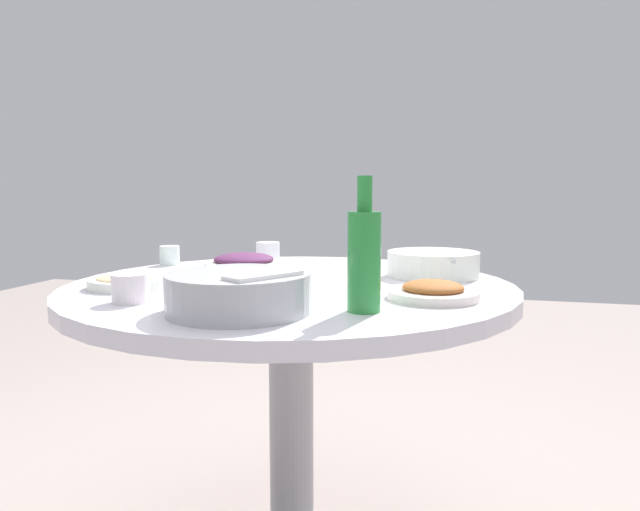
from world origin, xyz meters
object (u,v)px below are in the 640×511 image
(round_dining_table, at_px, (291,328))
(dish_noodles, at_px, (129,281))
(tea_cup_near, at_px, (170,255))
(green_bottle, at_px, (364,258))
(tea_cup_side, at_px, (268,251))
(rice_bowl, at_px, (239,292))
(tea_cup_far, at_px, (130,288))
(dish_eggplant, at_px, (244,263))
(dish_stirfry, at_px, (433,292))
(soup_bowl, at_px, (433,265))

(round_dining_table, bearing_deg, dish_noodles, -65.36)
(tea_cup_near, bearing_deg, green_bottle, 53.24)
(dish_noodles, bearing_deg, tea_cup_side, 165.88)
(rice_bowl, distance_m, tea_cup_far, 0.26)
(dish_eggplant, distance_m, tea_cup_far, 0.53)
(dish_stirfry, relative_size, dish_noodles, 1.05)
(round_dining_table, height_order, rice_bowl, rice_bowl)
(green_bottle, xyz_separation_m, tea_cup_near, (-0.54, -0.72, -0.08))
(green_bottle, bearing_deg, rice_bowl, -74.40)
(rice_bowl, distance_m, dish_noodles, 0.42)
(rice_bowl, distance_m, dish_stirfry, 0.43)
(soup_bowl, distance_m, green_bottle, 0.51)
(green_bottle, xyz_separation_m, tea_cup_side, (-0.73, -0.46, -0.08))
(round_dining_table, height_order, tea_cup_far, tea_cup_far)
(tea_cup_near, bearing_deg, round_dining_table, 63.55)
(rice_bowl, height_order, tea_cup_far, rice_bowl)
(round_dining_table, xyz_separation_m, dish_noodles, (0.17, -0.36, 0.14))
(green_bottle, height_order, tea_cup_far, green_bottle)
(dish_stirfry, relative_size, tea_cup_near, 3.25)
(tea_cup_side, bearing_deg, dish_eggplant, 1.43)
(rice_bowl, xyz_separation_m, dish_stirfry, (-0.23, 0.36, -0.02))
(tea_cup_near, bearing_deg, dish_eggplant, 82.05)
(green_bottle, relative_size, tea_cup_near, 4.25)
(soup_bowl, distance_m, dish_noodles, 0.80)
(soup_bowl, bearing_deg, dish_noodles, -63.37)
(rice_bowl, relative_size, dish_stirfry, 1.40)
(dish_eggplant, xyz_separation_m, green_bottle, (0.50, 0.45, 0.09))
(dish_eggplant, xyz_separation_m, dish_noodles, (0.37, -0.16, -0.00))
(rice_bowl, xyz_separation_m, soup_bowl, (-0.56, 0.35, -0.01))
(rice_bowl, distance_m, green_bottle, 0.25)
(tea_cup_far, height_order, tea_cup_side, same)
(dish_noodles, xyz_separation_m, tea_cup_side, (-0.60, 0.15, 0.01))
(soup_bowl, bearing_deg, tea_cup_near, -93.04)
(tea_cup_side, bearing_deg, green_bottle, 31.78)
(tea_cup_near, xyz_separation_m, tea_cup_side, (-0.20, 0.26, -0.00))
(tea_cup_side, bearing_deg, dish_stirfry, 45.57)
(tea_cup_near, relative_size, tea_cup_side, 0.79)
(round_dining_table, relative_size, dish_noodles, 5.90)
(soup_bowl, height_order, green_bottle, green_bottle)
(dish_stirfry, height_order, tea_cup_side, tea_cup_side)
(dish_stirfry, distance_m, tea_cup_far, 0.65)
(dish_stirfry, bearing_deg, dish_noodles, -87.48)
(dish_eggplant, bearing_deg, tea_cup_far, -5.16)
(round_dining_table, xyz_separation_m, dish_stirfry, (0.13, 0.37, 0.14))
(dish_eggplant, bearing_deg, soup_bowl, 89.33)
(dish_eggplant, height_order, tea_cup_near, tea_cup_near)
(round_dining_table, xyz_separation_m, dish_eggplant, (-0.20, -0.21, 0.14))
(green_bottle, distance_m, tea_cup_far, 0.50)
(rice_bowl, distance_m, dish_eggplant, 0.60)
(rice_bowl, relative_size, soup_bowl, 1.12)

